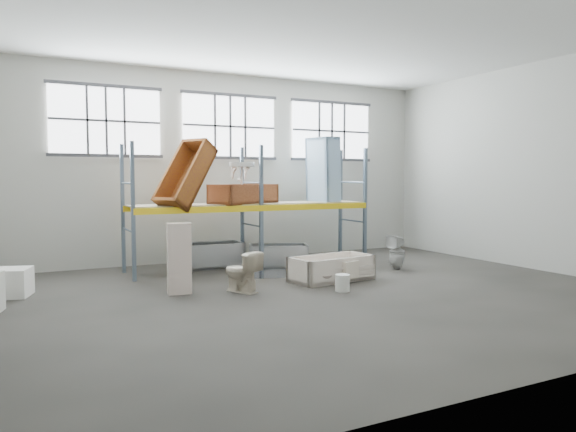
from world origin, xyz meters
TOP-DOWN VIEW (x-y plane):
  - floor at (0.00, 0.00)m, footprint 12.00×10.00m
  - ceiling at (0.00, 0.00)m, footprint 12.00×10.00m
  - wall_back at (0.00, 5.05)m, footprint 12.00×0.10m
  - wall_front at (0.00, -5.05)m, footprint 12.00×0.10m
  - wall_right at (6.05, 0.00)m, footprint 0.10×10.00m
  - window_left at (-3.20, 4.94)m, footprint 2.60×0.04m
  - window_mid at (0.00, 4.94)m, footprint 2.60×0.04m
  - window_right at (3.20, 4.94)m, footprint 2.60×0.04m
  - rack_upright_la at (-3.00, 2.90)m, footprint 0.08×0.08m
  - rack_upright_lb at (-3.00, 4.10)m, footprint 0.08×0.08m
  - rack_upright_ma at (0.00, 2.90)m, footprint 0.08×0.08m
  - rack_upright_mb at (0.00, 4.10)m, footprint 0.08×0.08m
  - rack_upright_ra at (3.00, 2.90)m, footprint 0.08×0.08m
  - rack_upright_rb at (3.00, 4.10)m, footprint 0.08×0.08m
  - rack_beam_front at (0.00, 2.90)m, footprint 6.00×0.10m
  - rack_beam_back at (0.00, 4.10)m, footprint 6.00×0.10m
  - shelf_deck at (0.00, 3.50)m, footprint 5.90×1.10m
  - wet_patch at (0.00, 2.70)m, footprint 1.80×1.80m
  - bathtub_beige at (0.83, 1.06)m, footprint 1.91×1.09m
  - cistern_spare at (1.03, 0.64)m, footprint 0.42×0.27m
  - sink_in_tub at (0.42, 0.71)m, footprint 0.47×0.47m
  - toilet_beige at (-1.36, 0.83)m, footprint 0.72×0.90m
  - cistern_tall at (-2.48, 1.24)m, footprint 0.47×0.34m
  - toilet_white at (3.01, 1.57)m, footprint 0.44×0.43m
  - steel_tub_left at (-0.98, 3.88)m, footprint 1.69×0.83m
  - steel_tub_right at (0.66, 3.35)m, footprint 1.62×1.20m
  - rust_tub_flat at (-0.19, 3.53)m, footprint 1.91×1.45m
  - rust_tub_tilted at (-1.74, 3.26)m, footprint 1.58×1.33m
  - sink_on_shelf at (-0.40, 3.13)m, footprint 0.61×0.47m
  - blue_tub_upright at (2.12, 3.58)m, footprint 0.72×0.93m
  - bucket at (0.42, -0.02)m, footprint 0.37×0.37m
  - carton_far at (-5.35, 2.42)m, footprint 0.80×0.80m

SIDE VIEW (x-z plane):
  - floor at x=0.00m, z-range -0.10..0.00m
  - wet_patch at x=0.00m, z-range 0.00..0.00m
  - sink_in_tub at x=0.42m, z-range 0.09..0.23m
  - bucket at x=0.42m, z-range 0.00..0.33m
  - carton_far at x=-5.35m, z-range 0.00..0.53m
  - bathtub_beige at x=0.83m, z-range 0.00..0.53m
  - steel_tub_right at x=0.66m, z-range 0.00..0.54m
  - cistern_spare at x=1.03m, z-range 0.09..0.47m
  - steel_tub_left at x=-0.98m, z-range 0.00..0.61m
  - toilet_beige at x=-1.36m, z-range 0.00..0.80m
  - toilet_white at x=3.01m, z-range 0.00..0.85m
  - cistern_tall at x=-2.48m, z-range 0.00..1.36m
  - rack_upright_la at x=-3.00m, z-range 0.00..3.00m
  - rack_upright_lb at x=-3.00m, z-range 0.00..3.00m
  - rack_upright_ma at x=0.00m, z-range 0.00..3.00m
  - rack_upright_mb at x=0.00m, z-range 0.00..3.00m
  - rack_upright_ra at x=3.00m, z-range 0.00..3.00m
  - rack_upright_rb at x=3.00m, z-range 0.00..3.00m
  - rack_beam_front at x=0.00m, z-range 1.43..1.57m
  - rack_beam_back at x=0.00m, z-range 1.43..1.57m
  - shelf_deck at x=0.00m, z-range 1.57..1.59m
  - rust_tub_flat at x=-0.19m, z-range 1.58..2.06m
  - sink_on_shelf at x=-0.40m, z-range 1.82..2.37m
  - rust_tub_tilted at x=-1.74m, z-range 1.46..3.13m
  - blue_tub_upright at x=2.12m, z-range 1.49..3.30m
  - wall_back at x=0.00m, z-range 0.00..5.00m
  - wall_front at x=0.00m, z-range 0.00..5.00m
  - wall_right at x=6.05m, z-range 0.00..5.00m
  - window_left at x=-3.20m, z-range 2.80..4.40m
  - window_mid at x=0.00m, z-range 2.80..4.40m
  - window_right at x=3.20m, z-range 2.80..4.40m
  - ceiling at x=0.00m, z-range 5.00..5.10m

